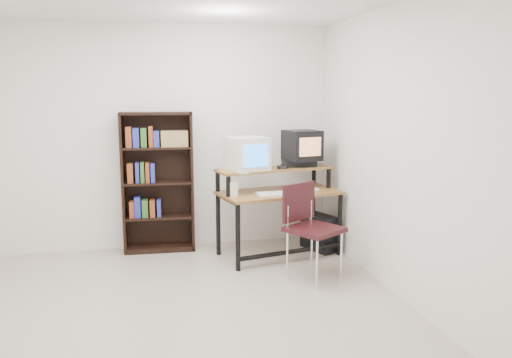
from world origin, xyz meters
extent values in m
cube|color=beige|center=(0.00, 0.00, -0.01)|extent=(4.00, 4.00, 0.01)
cube|color=white|center=(0.00, 2.00, 1.30)|extent=(4.00, 0.01, 2.60)
cube|color=white|center=(0.00, -2.00, 1.30)|extent=(4.00, 0.01, 2.60)
cube|color=white|center=(2.00, 0.00, 1.30)|extent=(0.01, 4.00, 2.60)
cube|color=olive|center=(1.25, 1.37, 0.72)|extent=(1.43, 0.93, 0.03)
cube|color=olive|center=(1.22, 1.50, 0.97)|extent=(1.38, 0.67, 0.02)
cylinder|color=black|center=(0.70, 0.95, 0.36)|extent=(0.05, 0.05, 0.72)
cylinder|color=black|center=(1.92, 1.22, 0.36)|extent=(0.05, 0.05, 0.72)
cylinder|color=black|center=(0.58, 1.52, 0.49)|extent=(0.05, 0.05, 0.98)
cylinder|color=black|center=(1.80, 1.79, 0.49)|extent=(0.05, 0.05, 0.98)
cylinder|color=black|center=(1.31, 1.09, 0.12)|extent=(1.23, 0.31, 0.05)
cube|color=white|center=(0.90, 1.43, 1.16)|extent=(0.49, 0.49, 0.37)
cube|color=#3084FF|center=(0.96, 1.24, 1.16)|extent=(0.28, 0.10, 0.23)
cube|color=black|center=(1.54, 1.59, 1.01)|extent=(0.36, 0.26, 0.08)
cube|color=black|center=(1.57, 1.58, 1.22)|extent=(0.44, 0.43, 0.35)
cube|color=tan|center=(1.61, 1.40, 1.22)|extent=(0.27, 0.07, 0.21)
cylinder|color=#26262B|center=(1.30, 1.43, 0.99)|extent=(0.14, 0.14, 0.05)
cube|color=white|center=(1.20, 1.20, 0.74)|extent=(0.47, 0.21, 0.03)
cube|color=black|center=(1.65, 1.32, 0.72)|extent=(0.25, 0.22, 0.01)
cube|color=white|center=(1.65, 1.34, 0.74)|extent=(0.11, 0.07, 0.03)
cube|color=white|center=(0.70, 1.21, 0.80)|extent=(0.10, 0.10, 0.17)
cube|color=black|center=(1.76, 1.46, 0.21)|extent=(0.35, 0.49, 0.42)
cube|color=black|center=(1.40, 0.59, 0.50)|extent=(0.64, 0.64, 0.04)
cube|color=black|center=(1.29, 0.76, 0.74)|extent=(0.40, 0.26, 0.38)
cylinder|color=silver|center=(1.34, 0.33, 0.24)|extent=(0.02, 0.02, 0.48)
cylinder|color=silver|center=(1.66, 0.52, 0.24)|extent=(0.02, 0.02, 0.48)
cylinder|color=silver|center=(1.14, 0.65, 0.24)|extent=(0.02, 0.02, 0.48)
cylinder|color=silver|center=(1.46, 0.84, 0.24)|extent=(0.02, 0.02, 0.48)
cube|color=black|center=(-0.45, 1.85, 0.80)|extent=(0.04, 0.27, 1.61)
cube|color=black|center=(0.32, 1.81, 0.80)|extent=(0.04, 0.27, 1.61)
cube|color=black|center=(-0.06, 1.95, 0.80)|extent=(0.80, 0.05, 1.61)
cube|color=black|center=(-0.07, 1.83, 1.59)|extent=(0.81, 0.30, 0.03)
cube|color=black|center=(-0.07, 1.83, 0.03)|extent=(0.81, 0.30, 0.06)
cube|color=black|center=(-0.07, 1.83, 0.40)|extent=(0.75, 0.28, 0.03)
cube|color=black|center=(-0.07, 1.83, 0.80)|extent=(0.75, 0.28, 0.02)
cube|color=black|center=(-0.07, 1.83, 1.21)|extent=(0.75, 0.28, 0.02)
cube|color=olive|center=(0.13, 1.82, 1.31)|extent=(0.31, 0.21, 0.18)
cube|color=beige|center=(1.99, 1.15, 0.30)|extent=(0.02, 0.08, 0.12)
camera|label=1|loc=(-0.17, -3.90, 1.80)|focal=35.00mm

